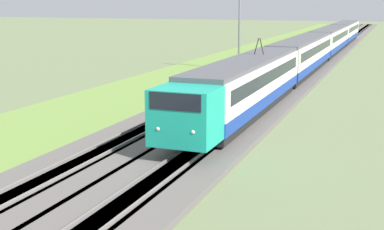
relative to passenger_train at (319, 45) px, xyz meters
name	(u,v)px	position (x,y,z in m)	size (l,w,h in m)	color
ballast_main	(266,70)	(-8.62, 4.14, -2.10)	(240.00, 4.40, 0.30)	#605B56
ballast_adjacent	(306,72)	(-8.62, 0.00, -2.10)	(240.00, 4.40, 0.30)	#605B56
track_main	(266,70)	(-8.62, 4.14, -2.09)	(240.00, 1.57, 0.45)	#4C4238
track_adjacent	(306,72)	(-8.62, 0.00, -2.09)	(240.00, 1.57, 0.45)	#4C4238
grass_verge	(211,69)	(-8.62, 10.21, -2.19)	(240.00, 9.66, 0.12)	olive
passenger_train	(319,45)	(0.00, 0.00, 0.00)	(85.19, 2.95, 4.84)	#19A88E
catenary_mast_mid	(240,22)	(-9.33, 6.81, 2.84)	(0.22, 2.56, 9.88)	slate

